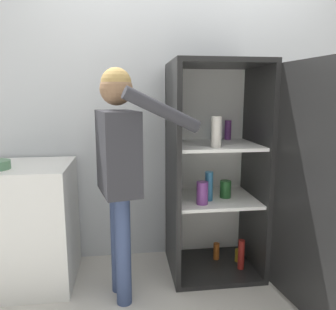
% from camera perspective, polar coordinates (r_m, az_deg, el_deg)
% --- Properties ---
extents(wall_back, '(7.00, 0.06, 2.55)m').
position_cam_1_polar(wall_back, '(2.81, 2.27, 7.94)').
color(wall_back, silver).
rests_on(wall_back, ground_plane).
extents(refrigerator, '(0.84, 1.30, 1.64)m').
position_cam_1_polar(refrigerator, '(2.50, 10.97, -3.16)').
color(refrigerator, black).
rests_on(refrigerator, ground_plane).
extents(person, '(0.68, 0.52, 1.56)m').
position_cam_1_polar(person, '(2.16, -8.46, -0.31)').
color(person, '#384770').
rests_on(person, ground_plane).
extents(counter, '(0.64, 0.62, 0.90)m').
position_cam_1_polar(counter, '(2.68, -23.07, -11.07)').
color(counter, white).
rests_on(counter, ground_plane).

